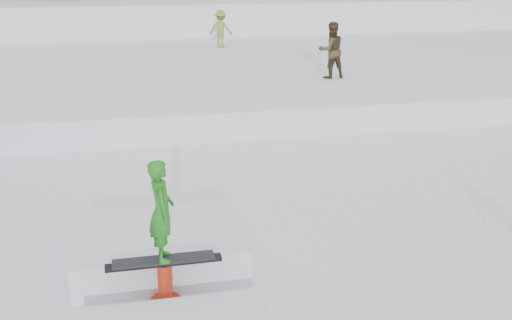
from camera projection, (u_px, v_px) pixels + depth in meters
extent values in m
plane|color=white|center=(254.00, 266.00, 10.10)|extent=(120.00, 120.00, 0.00)
cube|color=white|center=(140.00, 18.00, 37.59)|extent=(60.00, 14.00, 2.40)
cube|color=white|center=(162.00, 72.00, 24.84)|extent=(50.00, 18.00, 0.80)
imported|color=#3E2E1D|center=(331.00, 50.00, 21.05)|extent=(0.96, 0.78, 1.84)
imported|color=olive|center=(221.00, 29.00, 28.25)|extent=(1.21, 1.06, 1.62)
cube|color=white|center=(157.00, 247.00, 10.15)|extent=(2.60, 2.20, 0.54)
cylinder|color=red|center=(166.00, 301.00, 9.01)|extent=(0.44, 0.44, 0.06)
cylinder|color=red|center=(165.00, 284.00, 8.93)|extent=(0.20, 0.20, 0.60)
cube|color=black|center=(164.00, 263.00, 8.83)|extent=(1.60, 0.16, 0.06)
cube|color=black|center=(164.00, 260.00, 8.82)|extent=(1.40, 0.28, 0.03)
imported|color=#1F7A1A|center=(161.00, 211.00, 8.60)|extent=(0.34, 0.52, 1.42)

